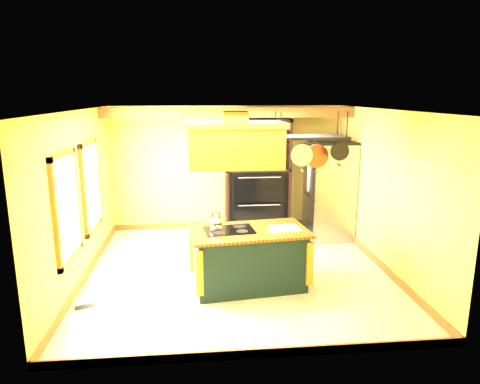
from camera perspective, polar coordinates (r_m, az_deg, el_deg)
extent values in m
plane|color=beige|center=(7.41, -0.36, -10.45)|extent=(5.00, 5.00, 0.00)
plane|color=white|center=(6.81, -0.39, 10.89)|extent=(5.00, 5.00, 0.00)
cube|color=#E7CD54|center=(9.43, -1.72, 3.21)|extent=(5.00, 0.02, 2.70)
cube|color=#E7CD54|center=(4.60, 2.40, -7.32)|extent=(5.00, 0.02, 2.70)
cube|color=#E7CD54|center=(7.22, -20.56, -0.65)|extent=(0.02, 5.00, 2.70)
cube|color=#E7CD54|center=(7.62, 18.70, 0.18)|extent=(0.02, 5.00, 2.70)
cube|color=#92592D|center=(8.51, -1.41, 10.55)|extent=(5.00, 0.15, 0.20)
cube|color=#92592D|center=(6.45, -22.12, -1.88)|extent=(0.06, 1.06, 1.56)
cube|color=white|center=(6.44, -21.91, -1.87)|extent=(0.02, 0.85, 1.34)
cube|color=#92592D|center=(7.77, -19.26, 0.74)|extent=(0.06, 1.06, 1.56)
cube|color=white|center=(7.76, -19.08, 0.75)|extent=(0.02, 0.85, 1.34)
cube|color=#132A2D|center=(6.70, 1.16, -8.99)|extent=(1.74, 1.08, 0.88)
cube|color=brown|center=(6.54, 1.18, -5.26)|extent=(1.89, 1.20, 0.04)
cube|color=black|center=(6.52, -1.47, -5.08)|extent=(0.80, 0.60, 0.01)
ellipsoid|color=silver|center=(6.57, -3.21, -4.00)|extent=(0.20, 0.20, 0.16)
cube|color=white|center=(6.61, 5.96, -4.88)|extent=(0.48, 0.40, 0.02)
cube|color=#C17F30|center=(6.24, -0.60, 5.96)|extent=(1.35, 0.73, 0.57)
cube|color=#92592D|center=(6.21, -0.61, 8.94)|extent=(1.43, 0.81, 0.08)
cube|color=#C17F30|center=(6.21, -0.61, 9.63)|extent=(0.35, 0.35, 0.23)
cube|color=black|center=(6.41, 9.31, 7.23)|extent=(1.06, 0.53, 0.04)
cylinder|color=black|center=(6.09, 5.48, 8.82)|extent=(0.02, 0.02, 0.38)
cylinder|color=black|center=(6.74, 12.90, 8.95)|extent=(0.02, 0.02, 0.38)
cylinder|color=black|center=(6.45, 5.34, 5.58)|extent=(0.28, 0.04, 0.28)
cylinder|color=silver|center=(6.31, 8.22, 4.88)|extent=(0.32, 0.03, 0.32)
cylinder|color=#C34C30|center=(6.59, 10.18, 4.72)|extent=(0.36, 0.04, 0.36)
cylinder|color=black|center=(6.46, 13.15, 5.31)|extent=(0.28, 0.03, 0.28)
cube|color=#95979D|center=(9.05, 11.84, 0.19)|extent=(0.82, 1.01, 1.98)
cube|color=#95979D|center=(8.61, 9.75, 2.59)|extent=(0.03, 0.49, 1.07)
cube|color=#95979D|center=(9.09, 8.92, 3.17)|extent=(0.03, 0.49, 1.07)
cube|color=#95979D|center=(9.06, 9.10, -3.16)|extent=(0.03, 0.97, 0.83)
cube|color=black|center=(9.30, 11.57, -5.58)|extent=(0.78, 0.96, 0.06)
cube|color=black|center=(9.47, 2.12, 2.45)|extent=(1.38, 0.06, 2.44)
cube|color=black|center=(9.15, -1.77, 2.08)|extent=(0.06, 0.58, 2.44)
cube|color=black|center=(9.32, 6.36, 2.21)|extent=(0.06, 0.58, 2.44)
cube|color=black|center=(9.18, 2.34, 3.13)|extent=(1.38, 0.58, 0.05)
cube|color=black|center=(9.35, 2.28, -0.83)|extent=(1.26, 0.48, 1.32)
cube|color=black|center=(8.95, 2.59, 0.44)|extent=(1.08, 0.04, 0.58)
cube|color=black|center=(9.10, 2.55, -3.15)|extent=(1.08, 0.04, 0.53)
cube|color=black|center=(9.14, 2.36, 4.76)|extent=(1.26, 0.52, 0.02)
cube|color=black|center=(9.11, 2.37, 6.55)|extent=(1.26, 0.52, 0.02)
cube|color=black|center=(9.08, 2.39, 8.28)|extent=(1.26, 0.52, 0.03)
cylinder|color=white|center=(9.05, 0.26, 5.01)|extent=(0.22, 0.22, 0.07)
cylinder|color=#3C69A8|center=(9.10, 4.76, 7.15)|extent=(0.10, 0.10, 0.17)
cube|color=black|center=(6.64, -19.96, -14.15)|extent=(0.30, 0.22, 0.01)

